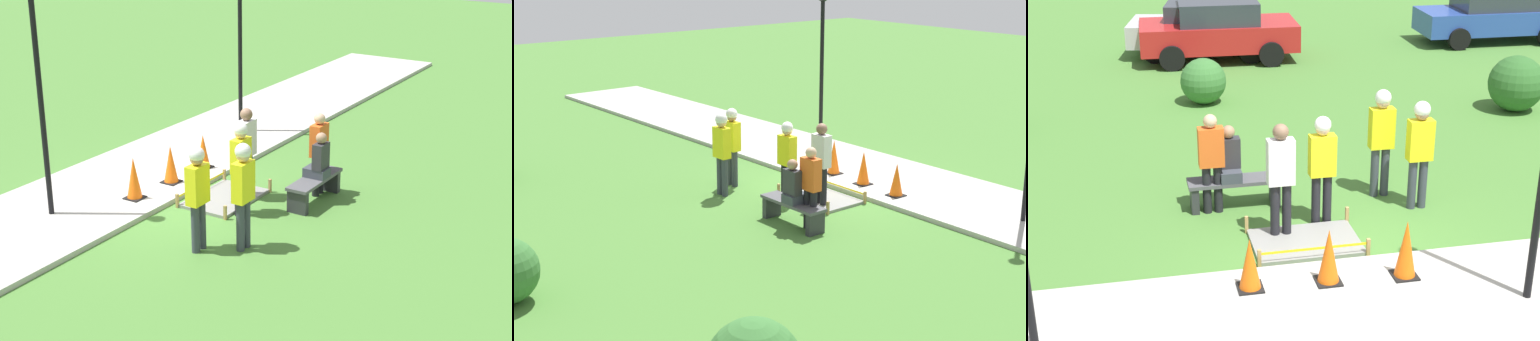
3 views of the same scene
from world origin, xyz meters
The scene contains 18 objects.
ground_plane centered at (0.00, 0.00, 0.00)m, with size 60.00×60.00×0.00m, color #477A33.
sidewalk centered at (0.00, -1.48, 0.05)m, with size 28.00×2.97×0.10m.
wet_concrete_patch centered at (-0.44, 0.72, 0.03)m, with size 1.64×1.14×0.27m.
traffic_cone_near_patch centered at (-1.49, -0.53, 0.46)m, with size 0.34×0.34×0.73m.
traffic_cone_far_patch centered at (-0.44, -0.57, 0.48)m, with size 0.34×0.34×0.77m.
traffic_cone_sidewalk_edge centered at (0.60, -0.64, 0.51)m, with size 0.34×0.34×0.82m.
park_bench centered at (-1.26, 2.24, 0.34)m, with size 1.52×0.44×0.49m.
person_seated_on_bench centered at (-1.33, 2.29, 0.84)m, with size 0.36×0.44×0.89m.
worker_supervisor centered at (1.19, 2.19, 1.12)m, with size 0.40×0.27×1.85m.
worker_assistant centered at (1.62, 1.59, 1.09)m, with size 0.40×0.26×1.81m.
worker_trainee centered at (-0.04, 1.36, 1.05)m, with size 0.40×0.25×1.76m.
bystander_in_orange_shirt centered at (-1.64, 2.11, 0.93)m, with size 0.40×0.22×1.65m.
bystander_in_gray_shirt centered at (-0.75, 1.02, 1.03)m, with size 0.40×0.24×1.80m.
parked_car_blue centered at (8.14, 12.35, 0.80)m, with size 4.53×2.03×1.56m.
parked_car_red centered at (-0.23, 11.87, 0.84)m, with size 4.34×2.34×1.64m.
parked_car_silver centered at (-0.51, 12.51, 0.78)m, with size 4.51×2.74×1.49m.
shrub_rounded_mid centered at (-1.11, 7.94, 0.52)m, with size 1.05×1.05×1.05m.
shrub_rounded_far centered at (5.61, 5.97, 0.62)m, with size 1.24×1.24×1.24m.
Camera 3 is at (-2.91, -9.33, 5.45)m, focal length 55.00 mm.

